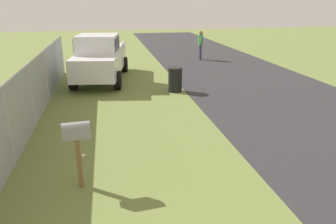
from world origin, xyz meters
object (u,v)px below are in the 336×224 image
(mailbox, at_px, (77,136))
(trash_bin, at_px, (175,80))
(pickup_truck, at_px, (100,57))
(pedestrian, at_px, (201,43))

(mailbox, bearing_deg, trash_bin, -32.65)
(mailbox, distance_m, trash_bin, 7.28)
(pickup_truck, bearing_deg, mailbox, 5.98)
(pickup_truck, distance_m, trash_bin, 3.81)
(mailbox, height_order, trash_bin, mailbox)
(pedestrian, bearing_deg, trash_bin, 73.87)
(pickup_truck, relative_size, trash_bin, 5.54)
(pickup_truck, height_order, trash_bin, pickup_truck)
(pickup_truck, xyz_separation_m, trash_bin, (-2.40, -2.90, -0.61))
(pickup_truck, bearing_deg, pedestrian, 135.19)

